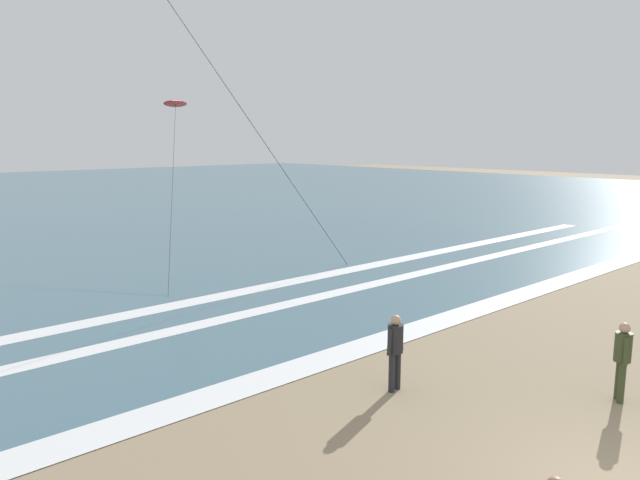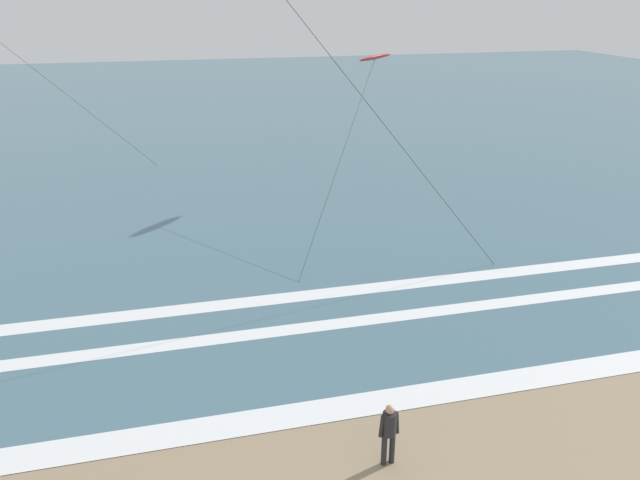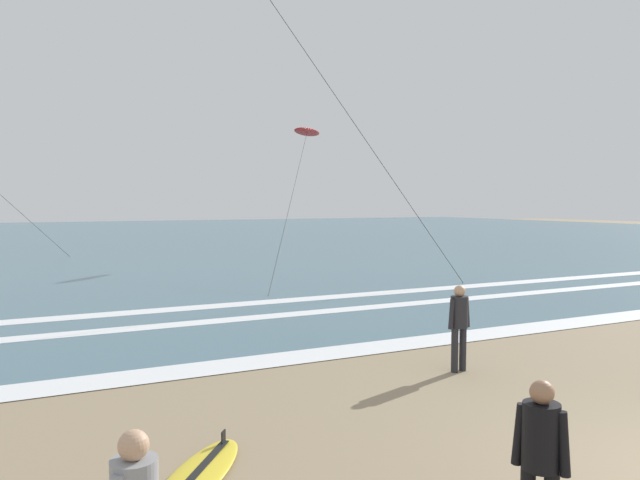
{
  "view_description": "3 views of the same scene",
  "coord_description": "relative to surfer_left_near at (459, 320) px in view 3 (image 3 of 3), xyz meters",
  "views": [
    {
      "loc": [
        -8.45,
        -2.59,
        5.1
      ],
      "look_at": [
        2.39,
        9.57,
        2.32
      ],
      "focal_mm": 33.39,
      "sensor_mm": 36.0,
      "label": 1
    },
    {
      "loc": [
        -3.91,
        -5.61,
        10.11
      ],
      "look_at": [
        0.28,
        11.09,
        3.16
      ],
      "focal_mm": 34.8,
      "sensor_mm": 36.0,
      "label": 2
    },
    {
      "loc": [
        -6.72,
        -3.68,
        3.13
      ],
      "look_at": [
        0.41,
        10.95,
        2.09
      ],
      "focal_mm": 33.7,
      "sensor_mm": 36.0,
      "label": 3
    }
  ],
  "objects": [
    {
      "name": "surfboard_foreground_flat",
      "position": [
        -5.43,
        -2.16,
        -0.91
      ],
      "size": [
        1.75,
        2.03,
        0.25
      ],
      "color": "yellow",
      "rests_on": "ground"
    },
    {
      "name": "wave_foam_shoreline",
      "position": [
        -1.68,
        2.19,
        -0.94
      ],
      "size": [
        55.96,
        0.97,
        0.01
      ],
      "primitive_type": "cube",
      "color": "white",
      "rests_on": "ocean_surface"
    },
    {
      "name": "surfer_foreground_main",
      "position": [
        -3.15,
        -4.97,
        0.0
      ],
      "size": [
        0.32,
        0.49,
        1.6
      ],
      "color": "black",
      "rests_on": "ground"
    },
    {
      "name": "kite_red_high_right",
      "position": [
        6.59,
        20.93,
        5.88
      ],
      "size": [
        8.06,
        12.64,
        7.11
      ],
      "color": "red",
      "rests_on": "ground"
    },
    {
      "name": "wave_foam_outer_break",
      "position": [
        -0.66,
        8.65,
        -0.94
      ],
      "size": [
        52.58,
        0.78,
        0.01
      ],
      "primitive_type": "cube",
      "color": "white",
      "rests_on": "ocean_surface"
    },
    {
      "name": "surfer_left_near",
      "position": [
        0.0,
        0.0,
        0.0
      ],
      "size": [
        0.51,
        0.32,
        1.6
      ],
      "color": "#232328",
      "rests_on": "ground"
    },
    {
      "name": "ocean_surface",
      "position": [
        -0.35,
        46.79,
        -0.95
      ],
      "size": [
        140.0,
        90.0,
        0.01
      ],
      "primitive_type": "cube",
      "color": "#476B7A",
      "rests_on": "ground"
    },
    {
      "name": "wave_foam_mid_break",
      "position": [
        -2.06,
        6.44,
        -0.94
      ],
      "size": [
        59.97,
        0.66,
        0.01
      ],
      "primitive_type": "cube",
      "color": "white",
      "rests_on": "ocean_surface"
    }
  ]
}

